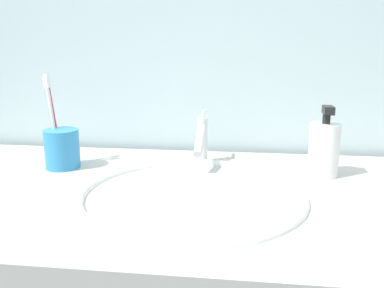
# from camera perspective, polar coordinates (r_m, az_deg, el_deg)

# --- Properties ---
(tiled_wall_back) EXTENTS (2.49, 0.04, 2.40)m
(tiled_wall_back) POSITION_cam_1_polar(r_m,az_deg,el_deg) (1.08, 1.05, 16.76)
(tiled_wall_back) COLOR silver
(tiled_wall_back) RESTS_ON ground
(sink_basin) EXTENTS (0.43, 0.43, 0.12)m
(sink_basin) POSITION_cam_1_polar(r_m,az_deg,el_deg) (0.78, -0.28, -10.06)
(sink_basin) COLOR white
(sink_basin) RESTS_ON vanity_counter
(faucet) EXTENTS (0.02, 0.15, 0.12)m
(faucet) POSITION_cam_1_polar(r_m,az_deg,el_deg) (0.94, 1.32, 0.72)
(faucet) COLOR silver
(faucet) RESTS_ON sink_basin
(toothbrush_cup) EXTENTS (0.08, 0.08, 0.09)m
(toothbrush_cup) POSITION_cam_1_polar(r_m,az_deg,el_deg) (0.96, -17.49, -0.63)
(toothbrush_cup) COLOR #338CCC
(toothbrush_cup) RESTS_ON vanity_counter
(toothbrush_white) EXTENTS (0.03, 0.02, 0.20)m
(toothbrush_white) POSITION_cam_1_polar(r_m,az_deg,el_deg) (0.96, -18.76, 3.70)
(toothbrush_white) COLOR white
(toothbrush_white) RESTS_ON toothbrush_cup
(toothbrush_red) EXTENTS (0.04, 0.02, 0.20)m
(toothbrush_red) POSITION_cam_1_polar(r_m,az_deg,el_deg) (0.98, -18.63, 4.02)
(toothbrush_red) COLOR red
(toothbrush_red) RESTS_ON toothbrush_cup
(soap_dispenser) EXTENTS (0.06, 0.06, 0.15)m
(soap_dispenser) POSITION_cam_1_polar(r_m,az_deg,el_deg) (0.90, 17.76, -0.59)
(soap_dispenser) COLOR white
(soap_dispenser) RESTS_ON vanity_counter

